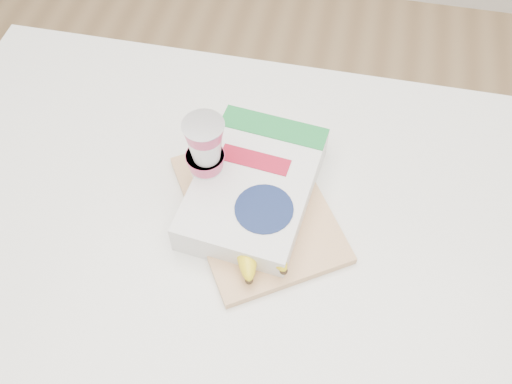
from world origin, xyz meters
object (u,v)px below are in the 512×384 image
(table, at_px, (228,306))
(yogurt_stack, at_px, (205,153))
(cereal_box, at_px, (254,187))
(cutting_board, at_px, (258,208))
(bananas, at_px, (252,228))

(table, bearing_deg, yogurt_stack, 124.94)
(yogurt_stack, xyz_separation_m, cereal_box, (0.09, -0.00, -0.08))
(yogurt_stack, bearing_deg, table, -55.06)
(table, height_order, cereal_box, cereal_box)
(table, xyz_separation_m, cutting_board, (0.08, 0.01, 0.47))
(bananas, height_order, cereal_box, bananas)
(bananas, bearing_deg, cereal_box, 100.14)
(table, xyz_separation_m, yogurt_stack, (-0.03, 0.04, 0.57))
(cutting_board, distance_m, cereal_box, 0.04)
(cutting_board, height_order, cereal_box, cereal_box)
(yogurt_stack, bearing_deg, cereal_box, -1.83)
(table, distance_m, cereal_box, 0.50)
(table, height_order, bananas, bananas)
(cutting_board, xyz_separation_m, bananas, (0.00, -0.06, 0.03))
(table, xyz_separation_m, cereal_box, (0.06, 0.03, 0.50))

